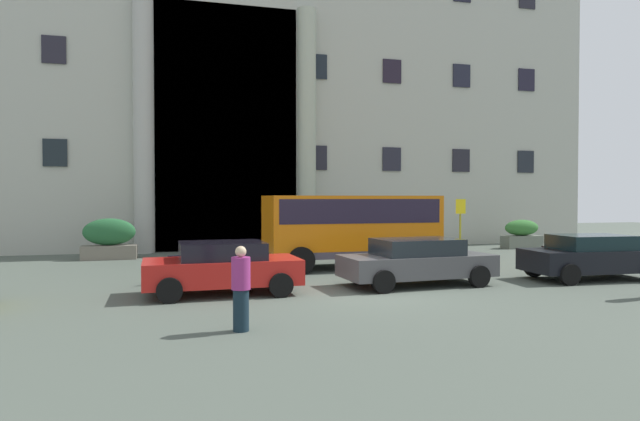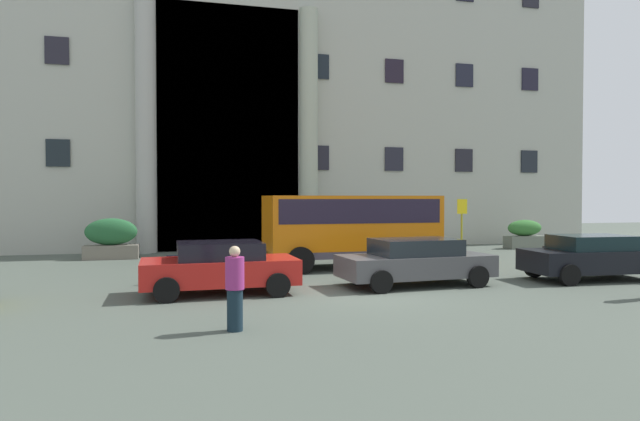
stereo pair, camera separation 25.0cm
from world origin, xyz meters
The scene contains 13 objects.
ground_plane centered at (0.00, 0.00, -0.06)m, with size 80.00×64.00×0.12m, color #4A5349.
office_building_facade centered at (-0.01, 17.47, 10.14)m, with size 34.52×9.71×20.31m.
orange_minibus centered at (1.27, 5.50, 1.55)m, with size 6.10×2.73×2.58m.
bus_stop_sign centered at (6.54, 7.12, 1.52)m, with size 0.44×0.08×2.45m.
hedge_planter_entrance_right centered at (-7.41, 10.48, 0.81)m, with size 2.13×0.77×1.67m.
hedge_planter_far_west centered at (0.72, 10.55, 0.82)m, with size 1.68×0.73×1.70m.
hedge_planter_far_east centered at (11.77, 10.39, 0.68)m, with size 1.92×0.80×1.41m.
parked_hatchback_near centered at (1.82, 1.20, 0.70)m, with size 4.45×2.22×1.34m.
parked_coupe_end centered at (-3.68, 1.24, 0.71)m, with size 4.03×2.16×1.36m.
parked_estate_mid centered at (7.46, 0.84, 0.71)m, with size 4.11×2.13×1.37m.
scooter_by_planter centered at (-4.66, 3.34, 0.46)m, with size 2.03×0.57×0.89m.
motorcycle_near_kerb centered at (7.90, 3.08, 0.45)m, with size 1.85×0.77×0.89m.
pedestrian_man_red_shirt centered at (-3.68, -2.87, 0.81)m, with size 0.36×0.36×1.61m.
Camera 2 is at (-4.67, -13.24, 2.52)m, focal length 30.78 mm.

